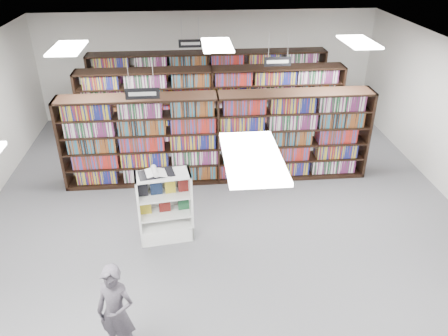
{
  "coord_description": "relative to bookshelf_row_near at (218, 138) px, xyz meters",
  "views": [
    {
      "loc": [
        -0.66,
        -7.02,
        5.28
      ],
      "look_at": [
        0.01,
        0.5,
        1.1
      ],
      "focal_mm": 35.0,
      "sensor_mm": 36.0,
      "label": 1
    }
  ],
  "objects": [
    {
      "name": "floor",
      "position": [
        0.0,
        -2.0,
        -1.05
      ],
      "size": [
        12.0,
        12.0,
        0.0
      ],
      "primitive_type": "plane",
      "color": "#4E4F53",
      "rests_on": "ground"
    },
    {
      "name": "ceiling",
      "position": [
        0.0,
        -2.0,
        2.15
      ],
      "size": [
        10.0,
        12.0,
        0.1
      ],
      "primitive_type": "cube",
      "color": "white",
      "rests_on": "wall_back"
    },
    {
      "name": "wall_back",
      "position": [
        0.0,
        4.0,
        0.55
      ],
      "size": [
        10.0,
        0.1,
        3.2
      ],
      "primitive_type": "cube",
      "color": "silver",
      "rests_on": "ground"
    },
    {
      "name": "bookshelf_row_near",
      "position": [
        0.0,
        0.0,
        0.0
      ],
      "size": [
        7.0,
        0.6,
        2.1
      ],
      "color": "black",
      "rests_on": "floor"
    },
    {
      "name": "bookshelf_row_mid",
      "position": [
        0.0,
        2.0,
        0.0
      ],
      "size": [
        7.0,
        0.6,
        2.1
      ],
      "color": "black",
      "rests_on": "floor"
    },
    {
      "name": "bookshelf_row_far",
      "position": [
        0.0,
        3.7,
        0.0
      ],
      "size": [
        7.0,
        0.6,
        2.1
      ],
      "color": "black",
      "rests_on": "floor"
    },
    {
      "name": "aisle_sign_left",
      "position": [
        -1.5,
        -1.0,
        1.48
      ],
      "size": [
        0.65,
        0.02,
        0.8
      ],
      "color": "#B2B2B7",
      "rests_on": "ceiling"
    },
    {
      "name": "aisle_sign_right",
      "position": [
        1.5,
        1.0,
        1.48
      ],
      "size": [
        0.65,
        0.02,
        0.8
      ],
      "color": "#B2B2B7",
      "rests_on": "ceiling"
    },
    {
      "name": "aisle_sign_center",
      "position": [
        -0.5,
        3.0,
        1.48
      ],
      "size": [
        0.65,
        0.02,
        0.8
      ],
      "color": "#B2B2B7",
      "rests_on": "ceiling"
    },
    {
      "name": "troffer_front_center",
      "position": [
        0.0,
        -5.0,
        2.11
      ],
      "size": [
        0.6,
        1.2,
        0.04
      ],
      "primitive_type": "cube",
      "color": "white",
      "rests_on": "ceiling"
    },
    {
      "name": "troffer_back_left",
      "position": [
        -3.0,
        0.0,
        2.11
      ],
      "size": [
        0.6,
        1.2,
        0.04
      ],
      "primitive_type": "cube",
      "color": "white",
      "rests_on": "ceiling"
    },
    {
      "name": "troffer_back_center",
      "position": [
        0.0,
        0.0,
        2.11
      ],
      "size": [
        0.6,
        1.2,
        0.04
      ],
      "primitive_type": "cube",
      "color": "white",
      "rests_on": "ceiling"
    },
    {
      "name": "troffer_back_right",
      "position": [
        3.0,
        0.0,
        2.11
      ],
      "size": [
        0.6,
        1.2,
        0.04
      ],
      "primitive_type": "cube",
      "color": "white",
      "rests_on": "ceiling"
    },
    {
      "name": "endcap_display",
      "position": [
        -1.16,
        -2.13,
        -0.58
      ],
      "size": [
        1.06,
        0.62,
        1.4
      ],
      "rotation": [
        0.0,
        0.0,
        0.13
      ],
      "color": "white",
      "rests_on": "floor"
    },
    {
      "name": "open_book",
      "position": [
        -1.28,
        -2.16,
        0.39
      ],
      "size": [
        0.69,
        0.49,
        0.13
      ],
      "rotation": [
        0.0,
        0.0,
        0.21
      ],
      "color": "black",
      "rests_on": "endcap_display"
    },
    {
      "name": "shopper",
      "position": [
        -1.73,
        -4.72,
        -0.3
      ],
      "size": [
        0.63,
        0.52,
        1.5
      ],
      "primitive_type": "imported",
      "rotation": [
        0.0,
        0.0,
        -0.35
      ],
      "color": "#47424C",
      "rests_on": "floor"
    }
  ]
}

